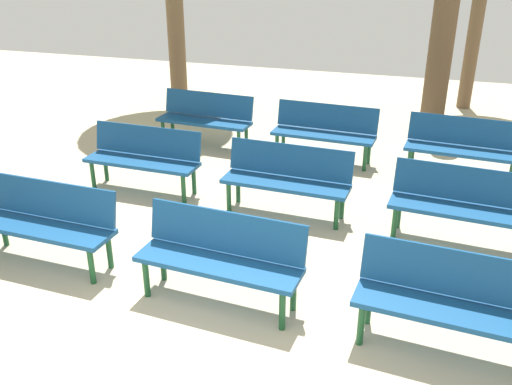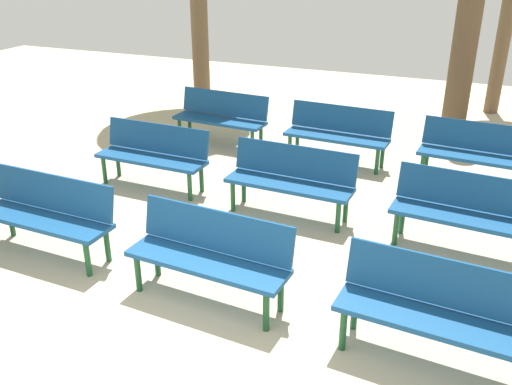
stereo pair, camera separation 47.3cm
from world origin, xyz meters
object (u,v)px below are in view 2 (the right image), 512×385
Objects in this scene: bench_r1_c0 at (154,152)px; bench_r2_c1 at (338,131)px; bench_r1_c2 at (467,209)px; bench_r0_c0 at (47,211)px; bench_r0_c2 at (438,308)px; bench_r2_c2 at (479,151)px; bench_r0_c1 at (210,252)px; bench_r1_c1 at (291,177)px; bench_r2_c0 at (221,115)px; tree_1 at (461,68)px.

bench_r1_c0 is 0.99× the size of bench_r2_c1.
bench_r0_c0 is at bearing -152.55° from bench_r1_c2.
bench_r0_c2 and bench_r2_c2 have the same top height.
bench_r0_c2 is at bearing -87.57° from bench_r2_c2.
bench_r0_c2 and bench_r1_c2 have the same top height.
bench_r2_c2 is at bearing 0.36° from bench_r2_c1.
bench_r0_c0 and bench_r1_c0 have the same top height.
bench_r0_c1 is at bearing -45.99° from bench_r1_c0.
bench_r1_c1 and bench_r1_c2 have the same top height.
bench_r1_c0 is 1.99m from bench_r2_c0.
bench_r0_c0 and bench_r2_c2 have the same top height.
bench_r0_c1 is 2.90m from bench_r1_c0.
bench_r1_c0 is at bearing 179.18° from bench_r1_c1.
bench_r0_c2 is 2.90m from bench_r1_c1.
bench_r1_c1 is at bearing -43.04° from bench_r2_c0.
bench_r2_c0 is (0.20, 4.02, 0.00)m from bench_r0_c0.
bench_r0_c2 is (4.13, -0.22, 0.00)m from bench_r0_c0.
bench_r0_c1 is at bearing -89.37° from bench_r2_c1.
bench_r1_c1 is 2.01m from bench_r2_c1.
bench_r0_c1 is 4.52m from bench_r2_c0.
bench_r1_c1 and bench_r2_c2 have the same top height.
bench_r2_c1 is 2.05m from bench_r2_c2.
bench_r0_c1 is 1.01× the size of bench_r1_c1.
tree_1 is (-0.43, 4.10, 0.72)m from bench_r1_c2.
bench_r1_c2 is 1.00× the size of bench_r2_c2.
bench_r2_c0 is (-1.84, 4.13, 0.00)m from bench_r0_c1.
bench_r1_c0 is at bearing 136.27° from bench_r0_c1.
bench_r2_c2 is at bearing 24.65° from bench_r1_c0.
bench_r0_c2 and bench_r2_c0 have the same top height.
tree_1 reaches higher than bench_r2_c0.
bench_r2_c0 is at bearing 155.82° from bench_r1_c2.
bench_r0_c0 is 4.14m from bench_r0_c2.
bench_r1_c1 is at bearing 137.57° from bench_r0_c2.
bench_r1_c2 is (4.25, 1.78, 0.00)m from bench_r0_c0.
bench_r2_c2 is (0.15, 4.01, 0.00)m from bench_r0_c2.
bench_r0_c0 is 0.99× the size of bench_r2_c0.
bench_r1_c1 is at bearing -178.78° from bench_r1_c2.
bench_r2_c1 is (-2.01, 2.13, 0.00)m from bench_r1_c2.
bench_r0_c1 is 6.29m from tree_1.
tree_1 is at bearing 54.61° from bench_r2_c1.
bench_r0_c2 is 1.99m from bench_r1_c2.
bench_r0_c0 and bench_r0_c2 have the same top height.
bench_r1_c0 is 1.00× the size of bench_r1_c1.
bench_r2_c0 is 0.66× the size of tree_1.
bench_r0_c0 is at bearing -179.20° from bench_r0_c1.
tree_1 reaches higher than bench_r1_c2.
bench_r1_c1 is 4.36m from tree_1.
bench_r0_c0 is 1.00× the size of bench_r1_c1.
bench_r0_c2 is at bearing -0.64° from bench_r0_c0.
bench_r2_c2 is (4.29, 3.80, 0.00)m from bench_r0_c0.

